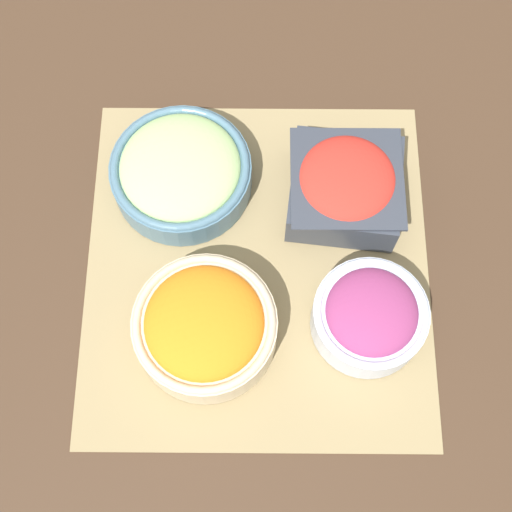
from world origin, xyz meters
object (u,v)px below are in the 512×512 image
object	(u,v)px
carrot_bowl	(203,326)
cucumber_bowl	(179,171)
tomato_bowl	(344,186)
onion_bowl	(368,316)

from	to	relation	value
carrot_bowl	cucumber_bowl	world-z (taller)	carrot_bowl
tomato_bowl	cucumber_bowl	xyz separation A→B (m)	(-0.02, -0.20, -0.01)
cucumber_bowl	carrot_bowl	bearing A→B (deg)	10.41
tomato_bowl	cucumber_bowl	distance (m)	0.20
carrot_bowl	onion_bowl	xyz separation A→B (m)	(-0.01, 0.19, -0.00)
cucumber_bowl	onion_bowl	world-z (taller)	onion_bowl
carrot_bowl	tomato_bowl	bearing A→B (deg)	137.03
carrot_bowl	onion_bowl	bearing A→B (deg)	94.29
tomato_bowl	onion_bowl	world-z (taller)	tomato_bowl
cucumber_bowl	onion_bowl	bearing A→B (deg)	50.44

